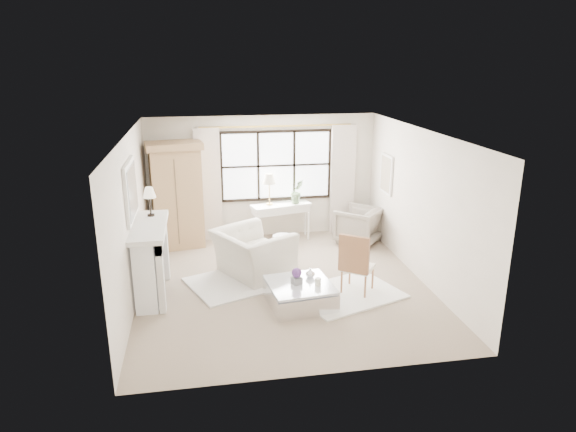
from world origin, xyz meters
name	(u,v)px	position (x,y,z in m)	size (l,w,h in m)	color
floor	(283,285)	(0.00, 0.00, 0.00)	(5.50, 5.50, 0.00)	gray
ceiling	(283,133)	(0.00, 0.00, 2.70)	(5.50, 5.50, 0.00)	silver
wall_back	(263,177)	(0.00, 2.75, 1.35)	(5.00, 5.00, 0.00)	silver
wall_front	(320,278)	(0.00, -2.75, 1.35)	(5.00, 5.00, 0.00)	beige
wall_left	(131,220)	(-2.50, 0.00, 1.35)	(5.50, 5.50, 0.00)	silver
wall_right	(421,205)	(2.50, 0.00, 1.35)	(5.50, 5.50, 0.00)	white
window_pane	(276,166)	(0.30, 2.73, 1.60)	(2.40, 0.02, 1.50)	white
window_frame	(276,166)	(0.30, 2.72, 1.60)	(2.50, 0.04, 1.50)	black
curtain_rod	(276,126)	(0.30, 2.67, 2.47)	(0.04, 0.04, 3.30)	gold
curtain_left	(208,185)	(-1.20, 2.65, 1.24)	(0.55, 0.10, 2.47)	beige
curtain_right	(343,180)	(1.80, 2.65, 1.24)	(0.55, 0.10, 2.47)	beige
fireplace	(149,259)	(-2.27, 0.00, 0.65)	(0.58, 1.66, 1.26)	silver
mirror_frame	(131,191)	(-2.47, 0.00, 1.84)	(0.05, 1.15, 0.95)	white
mirror_glass	(133,191)	(-2.44, 0.00, 1.84)	(0.02, 1.00, 0.80)	silver
art_frame	(386,174)	(2.47, 1.70, 1.55)	(0.04, 0.62, 0.82)	white
art_canvas	(386,174)	(2.45, 1.70, 1.55)	(0.01, 0.52, 0.72)	#B8A88F
mantel_lamp	(149,194)	(-2.23, 0.48, 1.65)	(0.22, 0.22, 0.51)	black
armoire	(177,195)	(-1.86, 2.33, 1.14)	(1.22, 0.87, 2.24)	tan
console_table	(281,221)	(0.35, 2.43, 0.40)	(1.37, 0.75, 0.80)	white
console_lamp	(269,180)	(0.10, 2.43, 1.36)	(0.28, 0.28, 0.69)	#AC823B
orchid_plant	(297,191)	(0.71, 2.44, 1.07)	(0.29, 0.24, 0.53)	#5A7850
side_table	(283,244)	(0.19, 1.18, 0.33)	(0.40, 0.40, 0.51)	white
rug_left	(243,281)	(-0.69, 0.27, 0.02)	(1.87, 1.32, 0.03)	white
rug_right	(347,293)	(1.02, -0.57, 0.02)	(1.70, 1.28, 0.03)	white
club_armchair	(253,253)	(-0.47, 0.54, 0.43)	(1.31, 1.14, 0.85)	beige
wingback_chair	(358,225)	(1.97, 1.89, 0.39)	(0.84, 0.86, 0.78)	gray
french_chair	(357,276)	(1.19, -0.53, 0.31)	(0.67, 0.68, 1.08)	#A76E46
coffee_table	(300,295)	(0.15, -0.80, 0.18)	(1.11, 1.11, 0.38)	silver
planter_box	(297,280)	(0.09, -0.80, 0.43)	(0.15, 0.15, 0.11)	slate
planter_flowers	(297,273)	(0.09, -0.80, 0.57)	(0.16, 0.16, 0.16)	#5D317B
pillar_candle	(318,282)	(0.42, -0.92, 0.44)	(0.10, 0.10, 0.12)	white
coffee_vase	(310,273)	(0.36, -0.60, 0.46)	(0.16, 0.16, 0.16)	silver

